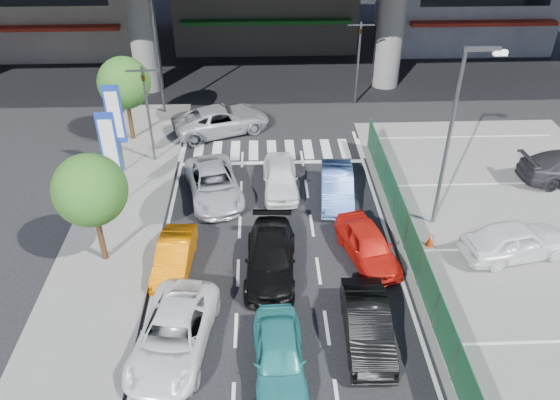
{
  "coord_description": "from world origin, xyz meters",
  "views": [
    {
      "loc": [
        -0.57,
        -13.31,
        14.51
      ],
      "look_at": [
        0.17,
        5.63,
        1.66
      ],
      "focal_mm": 35.0,
      "sensor_mm": 36.0,
      "label": 1
    }
  ],
  "objects_px": {
    "tree_far": "(124,83)",
    "wagon_silver_front_left": "(214,184)",
    "signboard_far": "(115,117)",
    "hatch_black_mid_right": "(367,325)",
    "sedan_white_front_mid": "(280,177)",
    "street_lamp_right": "(455,126)",
    "taxi_teal_mid": "(279,355)",
    "taxi_orange_right": "(368,245)",
    "traffic_light_right": "(360,43)",
    "street_lamp_left": "(158,36)",
    "kei_truck_front_right": "(337,186)",
    "traffic_cone": "(430,239)",
    "crossing_wagon_silver": "(221,120)",
    "sedan_white_mid_left": "(173,335)",
    "signboard_near": "(110,147)",
    "parked_sedan_white": "(516,240)",
    "sedan_black_mid": "(271,258)",
    "taxi_orange_left": "(175,256)",
    "tree_near": "(90,190)",
    "traffic_light_left": "(145,92)"
  },
  "relations": [
    {
      "from": "tree_far",
      "to": "wagon_silver_front_left",
      "type": "xyz_separation_m",
      "value": [
        4.94,
        -5.95,
        -2.7
      ]
    },
    {
      "from": "signboard_far",
      "to": "hatch_black_mid_right",
      "type": "relative_size",
      "value": 1.12
    },
    {
      "from": "hatch_black_mid_right",
      "to": "sedan_white_front_mid",
      "type": "relative_size",
      "value": 1.03
    },
    {
      "from": "hatch_black_mid_right",
      "to": "street_lamp_right",
      "type": "bearing_deg",
      "value": 58.85
    },
    {
      "from": "taxi_teal_mid",
      "to": "hatch_black_mid_right",
      "type": "distance_m",
      "value": 3.23
    },
    {
      "from": "taxi_orange_right",
      "to": "traffic_light_right",
      "type": "bearing_deg",
      "value": 69.22
    },
    {
      "from": "street_lamp_left",
      "to": "signboard_far",
      "type": "relative_size",
      "value": 1.7
    },
    {
      "from": "kei_truck_front_right",
      "to": "traffic_cone",
      "type": "xyz_separation_m",
      "value": [
        3.46,
        -3.75,
        -0.32
      ]
    },
    {
      "from": "crossing_wagon_silver",
      "to": "sedan_white_front_mid",
      "type": "bearing_deg",
      "value": -174.34
    },
    {
      "from": "sedan_white_mid_left",
      "to": "traffic_cone",
      "type": "relative_size",
      "value": 7.97
    },
    {
      "from": "kei_truck_front_right",
      "to": "tree_far",
      "type": "bearing_deg",
      "value": 154.5
    },
    {
      "from": "sedan_white_mid_left",
      "to": "taxi_teal_mid",
      "type": "distance_m",
      "value": 3.61
    },
    {
      "from": "signboard_near",
      "to": "traffic_light_right",
      "type": "bearing_deg",
      "value": 40.91
    },
    {
      "from": "hatch_black_mid_right",
      "to": "traffic_light_right",
      "type": "bearing_deg",
      "value": 84.35
    },
    {
      "from": "parked_sedan_white",
      "to": "signboard_far",
      "type": "bearing_deg",
      "value": 55.25
    },
    {
      "from": "street_lamp_right",
      "to": "crossing_wagon_silver",
      "type": "relative_size",
      "value": 1.45
    },
    {
      "from": "crossing_wagon_silver",
      "to": "signboard_near",
      "type": "bearing_deg",
      "value": 128.19
    },
    {
      "from": "sedan_black_mid",
      "to": "sedan_white_front_mid",
      "type": "bearing_deg",
      "value": 87.22
    },
    {
      "from": "street_lamp_right",
      "to": "sedan_black_mid",
      "type": "height_order",
      "value": "street_lamp_right"
    },
    {
      "from": "sedan_white_front_mid",
      "to": "wagon_silver_front_left",
      "type": "bearing_deg",
      "value": -172.42
    },
    {
      "from": "sedan_black_mid",
      "to": "wagon_silver_front_left",
      "type": "distance_m",
      "value": 6.05
    },
    {
      "from": "taxi_orange_left",
      "to": "signboard_far",
      "type": "bearing_deg",
      "value": 118.32
    },
    {
      "from": "signboard_far",
      "to": "kei_truck_front_right",
      "type": "bearing_deg",
      "value": -15.32
    },
    {
      "from": "tree_near",
      "to": "street_lamp_right",
      "type": "bearing_deg",
      "value": 8.03
    },
    {
      "from": "signboard_far",
      "to": "wagon_silver_front_left",
      "type": "bearing_deg",
      "value": -27.25
    },
    {
      "from": "traffic_light_left",
      "to": "traffic_light_right",
      "type": "distance_m",
      "value": 13.63
    },
    {
      "from": "signboard_near",
      "to": "sedan_white_mid_left",
      "type": "relative_size",
      "value": 0.95
    },
    {
      "from": "signboard_near",
      "to": "crossing_wagon_silver",
      "type": "xyz_separation_m",
      "value": [
        4.37,
        7.3,
        -2.3
      ]
    },
    {
      "from": "traffic_light_left",
      "to": "wagon_silver_front_left",
      "type": "height_order",
      "value": "traffic_light_left"
    },
    {
      "from": "taxi_orange_left",
      "to": "taxi_orange_right",
      "type": "height_order",
      "value": "taxi_orange_right"
    },
    {
      "from": "sedan_black_mid",
      "to": "hatch_black_mid_right",
      "type": "bearing_deg",
      "value": -45.77
    },
    {
      "from": "street_lamp_right",
      "to": "taxi_orange_right",
      "type": "xyz_separation_m",
      "value": [
        -3.53,
        -2.28,
        -4.08
      ]
    },
    {
      "from": "street_lamp_left",
      "to": "signboard_far",
      "type": "height_order",
      "value": "street_lamp_left"
    },
    {
      "from": "traffic_light_right",
      "to": "sedan_white_mid_left",
      "type": "xyz_separation_m",
      "value": [
        -9.11,
        -19.76,
        -3.25
      ]
    },
    {
      "from": "street_lamp_right",
      "to": "taxi_orange_right",
      "type": "height_order",
      "value": "street_lamp_right"
    },
    {
      "from": "sedan_black_mid",
      "to": "street_lamp_right",
      "type": "bearing_deg",
      "value": 24.6
    },
    {
      "from": "traffic_light_left",
      "to": "taxi_orange_right",
      "type": "bearing_deg",
      "value": -40.07
    },
    {
      "from": "tree_far",
      "to": "hatch_black_mid_right",
      "type": "distance_m",
      "value": 18.68
    },
    {
      "from": "signboard_far",
      "to": "crossing_wagon_silver",
      "type": "relative_size",
      "value": 0.85
    },
    {
      "from": "signboard_near",
      "to": "tree_far",
      "type": "bearing_deg",
      "value": 95.27
    },
    {
      "from": "street_lamp_right",
      "to": "hatch_black_mid_right",
      "type": "xyz_separation_m",
      "value": [
        -4.3,
        -6.59,
        -4.08
      ]
    },
    {
      "from": "sedan_black_mid",
      "to": "traffic_cone",
      "type": "height_order",
      "value": "sedan_black_mid"
    },
    {
      "from": "street_lamp_left",
      "to": "taxi_orange_left",
      "type": "height_order",
      "value": "street_lamp_left"
    },
    {
      "from": "signboard_near",
      "to": "tree_far",
      "type": "xyz_separation_m",
      "value": [
        -0.6,
        6.51,
        0.32
      ]
    },
    {
      "from": "sedan_black_mid",
      "to": "traffic_cone",
      "type": "relative_size",
      "value": 7.63
    },
    {
      "from": "traffic_light_left",
      "to": "sedan_white_mid_left",
      "type": "xyz_separation_m",
      "value": [
        2.59,
        -12.76,
        -3.25
      ]
    },
    {
      "from": "traffic_light_right",
      "to": "parked_sedan_white",
      "type": "height_order",
      "value": "traffic_light_right"
    },
    {
      "from": "sedan_white_mid_left",
      "to": "sedan_white_front_mid",
      "type": "height_order",
      "value": "same"
    },
    {
      "from": "taxi_orange_left",
      "to": "wagon_silver_front_left",
      "type": "distance_m",
      "value": 5.3
    },
    {
      "from": "sedan_black_mid",
      "to": "traffic_cone",
      "type": "bearing_deg",
      "value": 14.05
    }
  ]
}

